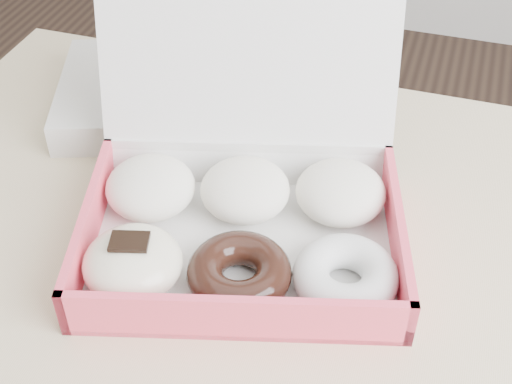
% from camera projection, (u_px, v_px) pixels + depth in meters
% --- Properties ---
extents(table, '(1.20, 0.80, 0.75)m').
position_uv_depth(table, '(353.00, 351.00, 0.76)').
color(table, tan).
rests_on(table, ground).
extents(donut_box, '(0.40, 0.38, 0.24)m').
position_uv_depth(donut_box, '(240.00, 210.00, 0.75)').
color(donut_box, silver).
rests_on(donut_box, table).
extents(newspapers, '(0.33, 0.29, 0.04)m').
position_uv_depth(newspapers, '(164.00, 93.00, 0.95)').
color(newspapers, white).
rests_on(newspapers, table).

